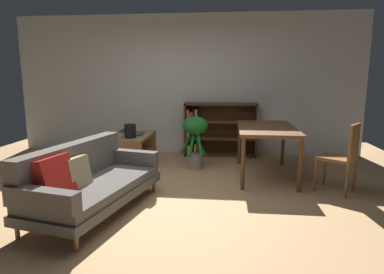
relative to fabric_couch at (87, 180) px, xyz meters
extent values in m
plane|color=tan|center=(0.72, 0.42, -0.37)|extent=(8.16, 8.16, 0.00)
cube|color=silver|center=(0.72, 3.12, 0.98)|extent=(6.80, 0.10, 2.70)
cylinder|color=olive|center=(0.59, 0.72, -0.30)|extent=(0.04, 0.04, 0.15)
cylinder|color=olive|center=(0.25, -0.84, -0.30)|extent=(0.04, 0.04, 0.15)
cylinder|color=olive|center=(-0.06, 0.86, -0.30)|extent=(0.04, 0.04, 0.15)
cylinder|color=olive|center=(-0.40, -0.70, -0.30)|extent=(0.04, 0.04, 0.15)
cube|color=#56514C|center=(0.10, 0.01, -0.17)|extent=(1.14, 1.89, 0.10)
cube|color=#56514C|center=(0.10, 0.01, -0.07)|extent=(1.10, 1.81, 0.10)
cube|color=#56514C|center=(-0.20, 0.08, 0.19)|extent=(0.54, 1.69, 0.42)
cube|color=#56514C|center=(0.27, 0.80, 0.07)|extent=(0.77, 0.30, 0.19)
cube|color=#56514C|center=(-0.08, -0.78, 0.07)|extent=(0.77, 0.30, 0.19)
cube|color=red|center=(-0.14, -0.43, 0.16)|extent=(0.32, 0.45, 0.43)
cube|color=tan|center=(-0.07, -0.13, 0.12)|extent=(0.28, 0.36, 0.35)
cube|color=olive|center=(0.06, 2.33, -0.09)|extent=(0.42, 0.04, 0.56)
cube|color=olive|center=(0.06, 1.36, -0.09)|extent=(0.42, 0.04, 0.56)
cube|color=olive|center=(0.06, 1.84, -0.11)|extent=(0.42, 0.97, 0.04)
cube|color=olive|center=(0.06, 1.84, 0.17)|extent=(0.42, 1.01, 0.04)
cube|color=olive|center=(0.06, 1.84, -0.35)|extent=(0.42, 0.97, 0.04)
cube|color=#333338|center=(0.06, 1.91, 0.20)|extent=(0.23, 0.35, 0.02)
cube|color=black|center=(-0.13, 1.90, 0.23)|extent=(0.21, 0.33, 0.06)
cylinder|color=black|center=(0.03, 1.59, 0.30)|extent=(0.18, 0.18, 0.22)
cylinder|color=slate|center=(0.03, 1.59, 0.34)|extent=(0.10, 0.10, 0.01)
cylinder|color=#9E9389|center=(1.03, 1.93, -0.25)|extent=(0.26, 0.26, 0.24)
cylinder|color=#1E6B28|center=(1.11, 1.91, 0.02)|extent=(0.21, 0.08, 0.33)
cylinder|color=#1E6B28|center=(1.06, 1.99, 0.05)|extent=(0.11, 0.16, 0.38)
cylinder|color=#1E6B28|center=(0.98, 1.98, 0.12)|extent=(0.14, 0.15, 0.51)
cylinder|color=#1E6B28|center=(0.91, 1.95, 0.12)|extent=(0.28, 0.10, 0.51)
cylinder|color=#1E6B28|center=(0.99, 1.81, 0.09)|extent=(0.12, 0.27, 0.47)
cylinder|color=#1E6B28|center=(1.10, 1.80, 0.16)|extent=(0.18, 0.29, 0.60)
ellipsoid|color=#1E6B28|center=(1.03, 1.93, 0.35)|extent=(0.42, 0.42, 0.30)
cylinder|color=brown|center=(1.77, 2.30, -0.01)|extent=(0.06, 0.06, 0.72)
cylinder|color=brown|center=(1.77, 0.92, -0.01)|extent=(0.06, 0.06, 0.72)
cylinder|color=brown|center=(2.52, 2.30, -0.01)|extent=(0.06, 0.06, 0.72)
cylinder|color=brown|center=(2.52, 0.92, -0.01)|extent=(0.06, 0.06, 0.72)
cube|color=brown|center=(2.14, 1.61, 0.37)|extent=(0.85, 1.48, 0.05)
cylinder|color=brown|center=(2.73, 0.97, -0.15)|extent=(0.04, 0.04, 0.44)
cylinder|color=brown|center=(2.93, 1.26, -0.15)|extent=(0.04, 0.04, 0.44)
cylinder|color=brown|center=(3.05, 0.74, -0.15)|extent=(0.04, 0.04, 0.44)
cylinder|color=brown|center=(3.26, 1.03, -0.15)|extent=(0.04, 0.04, 0.44)
cube|color=brown|center=(2.99, 1.00, 0.09)|extent=(0.58, 0.57, 0.04)
cube|color=brown|center=(3.16, 0.89, 0.33)|extent=(0.23, 0.30, 0.45)
cube|color=#56351E|center=(0.75, 2.89, 0.14)|extent=(0.04, 0.35, 1.02)
cube|color=#56351E|center=(2.10, 2.89, 0.14)|extent=(0.04, 0.35, 1.02)
cube|color=#56351E|center=(1.42, 2.89, 0.63)|extent=(1.39, 0.35, 0.04)
cube|color=#56351E|center=(1.42, 2.89, -0.35)|extent=(1.39, 0.35, 0.04)
cube|color=#56351E|center=(1.42, 3.05, 0.14)|extent=(1.35, 0.04, 1.02)
cube|color=#56351E|center=(1.42, 2.89, -0.02)|extent=(1.35, 0.34, 0.04)
cube|color=#56351E|center=(1.42, 2.89, 0.30)|extent=(1.35, 0.34, 0.04)
cube|color=gold|center=(0.82, 2.86, -0.25)|extent=(0.06, 0.23, 0.16)
cube|color=black|center=(0.89, 2.86, -0.22)|extent=(0.06, 0.23, 0.22)
cube|color=orange|center=(0.95, 2.86, -0.24)|extent=(0.05, 0.22, 0.19)
cube|color=silver|center=(0.81, 2.86, 0.11)|extent=(0.04, 0.21, 0.24)
cube|color=black|center=(0.86, 2.87, 0.07)|extent=(0.07, 0.28, 0.15)
cube|color=#993884|center=(0.94, 2.86, 0.10)|extent=(0.07, 0.25, 0.22)
cube|color=orange|center=(0.81, 2.87, 0.42)|extent=(0.04, 0.26, 0.20)
cube|color=#993884|center=(0.87, 2.86, 0.40)|extent=(0.07, 0.25, 0.16)
cube|color=black|center=(0.92, 2.86, 0.43)|extent=(0.03, 0.22, 0.21)
cube|color=gold|center=(0.96, 2.88, 0.42)|extent=(0.03, 0.30, 0.21)
camera|label=1|loc=(1.55, -3.39, 1.14)|focal=30.71mm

